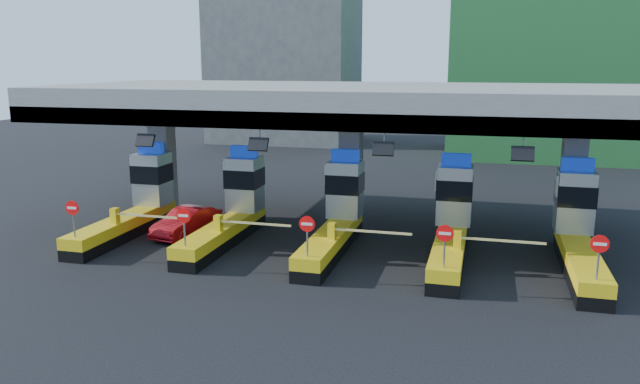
# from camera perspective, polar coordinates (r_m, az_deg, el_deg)

# --- Properties ---
(ground) EXTENTS (120.00, 120.00, 0.00)m
(ground) POSITION_cam_1_polar(r_m,az_deg,el_deg) (27.90, 1.47, -5.06)
(ground) COLOR black
(ground) RESTS_ON ground
(toll_canopy) EXTENTS (28.00, 12.09, 7.00)m
(toll_canopy) POSITION_cam_1_polar(r_m,az_deg,el_deg) (29.56, 2.84, 7.99)
(toll_canopy) COLOR slate
(toll_canopy) RESTS_ON ground
(toll_lane_far_left) EXTENTS (4.43, 8.00, 4.16)m
(toll_lane_far_left) POSITION_cam_1_polar(r_m,az_deg,el_deg) (31.55, -16.34, -0.93)
(toll_lane_far_left) COLOR black
(toll_lane_far_left) RESTS_ON ground
(toll_lane_left) EXTENTS (4.43, 8.00, 4.16)m
(toll_lane_left) POSITION_cam_1_polar(r_m,az_deg,el_deg) (29.31, -7.94, -1.51)
(toll_lane_left) COLOR black
(toll_lane_left) RESTS_ON ground
(toll_lane_center) EXTENTS (4.43, 8.00, 4.16)m
(toll_lane_center) POSITION_cam_1_polar(r_m,az_deg,el_deg) (27.79, 1.62, -2.14)
(toll_lane_center) COLOR black
(toll_lane_center) RESTS_ON ground
(toll_lane_right) EXTENTS (4.43, 8.00, 4.16)m
(toll_lane_right) POSITION_cam_1_polar(r_m,az_deg,el_deg) (27.12, 11.97, -2.75)
(toll_lane_right) COLOR black
(toll_lane_right) RESTS_ON ground
(toll_lane_far_right) EXTENTS (4.43, 8.00, 4.16)m
(toll_lane_far_right) POSITION_cam_1_polar(r_m,az_deg,el_deg) (27.36, 22.49, -3.28)
(toll_lane_far_right) COLOR black
(toll_lane_far_right) RESTS_ON ground
(bg_building_concrete) EXTENTS (14.00, 10.00, 18.00)m
(bg_building_concrete) POSITION_cam_1_polar(r_m,az_deg,el_deg) (65.18, -3.21, 12.61)
(bg_building_concrete) COLOR #4C4C49
(bg_building_concrete) RESTS_ON ground
(red_car) EXTENTS (2.10, 4.17, 1.31)m
(red_car) POSITION_cam_1_polar(r_m,az_deg,el_deg) (30.26, -12.07, -2.69)
(red_car) COLOR maroon
(red_car) RESTS_ON ground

